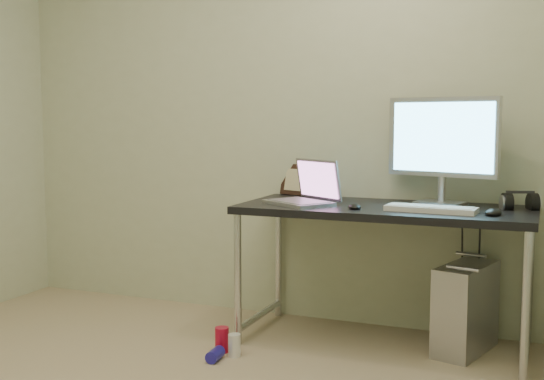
% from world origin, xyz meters
% --- Properties ---
extents(wall_back, '(3.50, 0.02, 2.50)m').
position_xyz_m(wall_back, '(0.00, 1.75, 1.25)').
color(wall_back, beige).
rests_on(wall_back, ground).
extents(desk, '(1.52, 0.67, 0.75)m').
position_xyz_m(desk, '(0.77, 1.42, 0.67)').
color(desk, black).
rests_on(desk, ground).
extents(tower_computer, '(0.31, 0.48, 0.49)m').
position_xyz_m(tower_computer, '(1.20, 1.47, 0.23)').
color(tower_computer, '#A3A2A7').
rests_on(tower_computer, ground).
extents(cable_a, '(0.01, 0.16, 0.69)m').
position_xyz_m(cable_a, '(1.15, 1.70, 0.40)').
color(cable_a, black).
rests_on(cable_a, ground).
extents(cable_b, '(0.02, 0.11, 0.71)m').
position_xyz_m(cable_b, '(1.24, 1.68, 0.38)').
color(cable_b, black).
rests_on(cable_b, ground).
extents(can_red, '(0.09, 0.09, 0.13)m').
position_xyz_m(can_red, '(0.03, 0.98, 0.07)').
color(can_red, red).
rests_on(can_red, ground).
extents(can_white, '(0.08, 0.08, 0.12)m').
position_xyz_m(can_white, '(0.12, 0.95, 0.06)').
color(can_white, white).
rests_on(can_white, ground).
extents(can_blue, '(0.07, 0.12, 0.06)m').
position_xyz_m(can_blue, '(0.05, 0.85, 0.03)').
color(can_blue, '#231DA3').
rests_on(can_blue, ground).
extents(laptop, '(0.44, 0.42, 0.24)m').
position_xyz_m(laptop, '(0.36, 1.36, 0.81)').
color(laptop, silver).
rests_on(laptop, desk).
extents(monitor, '(0.60, 0.24, 0.57)m').
position_xyz_m(monitor, '(1.04, 1.59, 1.09)').
color(monitor, silver).
rests_on(monitor, desk).
extents(keyboard, '(0.45, 0.18, 0.03)m').
position_xyz_m(keyboard, '(1.03, 1.29, 0.76)').
color(keyboard, silver).
rests_on(keyboard, desk).
extents(mouse_right, '(0.09, 0.13, 0.04)m').
position_xyz_m(mouse_right, '(1.33, 1.28, 0.77)').
color(mouse_right, black).
rests_on(mouse_right, desk).
extents(mouse_left, '(0.09, 0.12, 0.03)m').
position_xyz_m(mouse_left, '(0.65, 1.26, 0.77)').
color(mouse_left, black).
rests_on(mouse_left, desk).
extents(headphones, '(0.21, 0.12, 0.12)m').
position_xyz_m(headphones, '(1.44, 1.55, 0.78)').
color(headphones, black).
rests_on(headphones, desk).
extents(picture_frame, '(0.24, 0.14, 0.19)m').
position_xyz_m(picture_frame, '(0.17, 1.73, 0.84)').
color(picture_frame, black).
rests_on(picture_frame, desk).
extents(webcam, '(0.05, 0.05, 0.13)m').
position_xyz_m(webcam, '(0.36, 1.68, 0.85)').
color(webcam, silver).
rests_on(webcam, desk).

